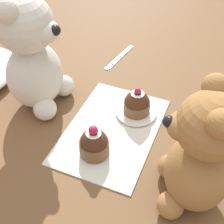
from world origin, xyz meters
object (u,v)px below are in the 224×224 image
at_px(teddy_bear_tan, 200,155).
at_px(cupcake_near_tan_bear, 137,104).
at_px(teddy_bear_cream, 33,56).
at_px(cupcake_near_cream_bear, 94,144).
at_px(teaspoon, 120,57).
at_px(saucer_plate, 136,112).

height_order(teddy_bear_tan, cupcake_near_tan_bear, teddy_bear_tan).
height_order(teddy_bear_cream, cupcake_near_cream_bear, teddy_bear_cream).
height_order(cupcake_near_cream_bear, teaspoon, cupcake_near_cream_bear).
height_order(teddy_bear_cream, saucer_plate, teddy_bear_cream).
distance_m(teddy_bear_tan, cupcake_near_tan_bear, 0.24).
relative_size(cupcake_near_tan_bear, teaspoon, 0.48).
xyz_separation_m(teddy_bear_cream, saucer_plate, (0.04, -0.22, -0.12)).
bearing_deg(teddy_bear_tan, cupcake_near_cream_bear, -111.17).
relative_size(teddy_bear_cream, cupcake_near_cream_bear, 3.73).
bearing_deg(teaspoon, cupcake_near_tan_bear, 40.22).
height_order(teddy_bear_tan, teaspoon, teddy_bear_tan).
distance_m(teddy_bear_cream, teddy_bear_tan, 0.40).
height_order(teddy_bear_cream, teddy_bear_tan, teddy_bear_cream).
distance_m(cupcake_near_tan_bear, teaspoon, 0.24).
bearing_deg(teaspoon, saucer_plate, 40.22).
distance_m(cupcake_near_cream_bear, saucer_plate, 0.15).
xyz_separation_m(teddy_bear_tan, saucer_plate, (0.16, 0.16, -0.10)).
bearing_deg(teddy_bear_cream, teddy_bear_tan, -108.66).
distance_m(teddy_bear_cream, saucer_plate, 0.26).
xyz_separation_m(teddy_bear_tan, cupcake_near_tan_bear, (0.16, 0.16, -0.08)).
bearing_deg(saucer_plate, cupcake_near_cream_bear, 164.00).
height_order(teddy_bear_cream, teaspoon, teddy_bear_cream).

